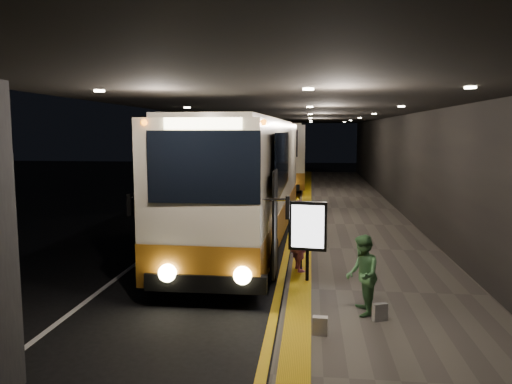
# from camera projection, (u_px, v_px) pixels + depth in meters

# --- Properties ---
(ground) EXTENTS (90.00, 90.00, 0.00)m
(ground) POSITION_uv_depth(u_px,v_px,m) (206.00, 257.00, 14.78)
(ground) COLOR black
(lane_line_white) EXTENTS (0.12, 50.00, 0.01)m
(lane_line_white) POSITION_uv_depth(u_px,v_px,m) (188.00, 224.00, 19.91)
(lane_line_white) COLOR silver
(lane_line_white) RESTS_ON ground
(kerb_stripe_yellow) EXTENTS (0.18, 50.00, 0.01)m
(kerb_stripe_yellow) POSITION_uv_depth(u_px,v_px,m) (292.00, 227.00, 19.45)
(kerb_stripe_yellow) COLOR gold
(kerb_stripe_yellow) RESTS_ON ground
(sidewalk) EXTENTS (4.50, 50.00, 0.15)m
(sidewalk) POSITION_uv_depth(u_px,v_px,m) (354.00, 226.00, 19.18)
(sidewalk) COLOR #514C44
(sidewalk) RESTS_ON ground
(tactile_strip) EXTENTS (0.50, 50.00, 0.01)m
(tactile_strip) POSITION_uv_depth(u_px,v_px,m) (305.00, 223.00, 19.38)
(tactile_strip) COLOR gold
(tactile_strip) RESTS_ON sidewalk
(terminal_wall) EXTENTS (0.10, 50.00, 6.00)m
(terminal_wall) POSITION_uv_depth(u_px,v_px,m) (417.00, 150.00, 18.58)
(terminal_wall) COLOR black
(terminal_wall) RESTS_ON ground
(support_columns) EXTENTS (0.80, 24.80, 4.40)m
(support_columns) POSITION_uv_depth(u_px,v_px,m) (188.00, 172.00, 18.62)
(support_columns) COLOR black
(support_columns) RESTS_ON ground
(canopy) EXTENTS (9.00, 50.00, 0.40)m
(canopy) POSITION_uv_depth(u_px,v_px,m) (297.00, 107.00, 18.88)
(canopy) COLOR black
(canopy) RESTS_ON support_columns
(coach_main) EXTENTS (2.98, 12.86, 3.99)m
(coach_main) POSITION_uv_depth(u_px,v_px,m) (245.00, 186.00, 16.33)
(coach_main) COLOR beige
(coach_main) RESTS_ON ground
(coach_second) EXTENTS (3.18, 12.99, 4.05)m
(coach_second) POSITION_uv_depth(u_px,v_px,m) (283.00, 157.00, 33.93)
(coach_second) COLOR beige
(coach_second) RESTS_ON ground
(coach_third) EXTENTS (2.55, 12.12, 3.81)m
(coach_third) POSITION_uv_depth(u_px,v_px,m) (288.00, 152.00, 46.05)
(coach_third) COLOR beige
(coach_third) RESTS_ON ground
(passenger_boarding) EXTENTS (0.60, 0.76, 1.82)m
(passenger_boarding) POSITION_uv_depth(u_px,v_px,m) (300.00, 236.00, 12.68)
(passenger_boarding) COLOR #D664A1
(passenger_boarding) RESTS_ON sidewalk
(passenger_waiting_green) EXTENTS (0.48, 0.77, 1.57)m
(passenger_waiting_green) POSITION_uv_depth(u_px,v_px,m) (362.00, 275.00, 9.66)
(passenger_waiting_green) COLOR #437A46
(passenger_waiting_green) RESTS_ON sidewalk
(bag_polka) EXTENTS (0.30, 0.21, 0.33)m
(bag_polka) POSITION_uv_depth(u_px,v_px,m) (380.00, 312.00, 9.40)
(bag_polka) COLOR black
(bag_polka) RESTS_ON sidewalk
(bag_plain) EXTENTS (0.27, 0.17, 0.33)m
(bag_plain) POSITION_uv_depth(u_px,v_px,m) (320.00, 326.00, 8.74)
(bag_plain) COLOR #BBB5AF
(bag_plain) RESTS_ON sidewalk
(info_sign) EXTENTS (0.91, 0.24, 1.92)m
(info_sign) POSITION_uv_depth(u_px,v_px,m) (308.00, 228.00, 11.76)
(info_sign) COLOR black
(info_sign) RESTS_ON sidewalk
(stanchion_post) EXTENTS (0.05, 0.05, 1.18)m
(stanchion_post) POSITION_uv_depth(u_px,v_px,m) (301.00, 247.00, 12.80)
(stanchion_post) COLOR black
(stanchion_post) RESTS_ON sidewalk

